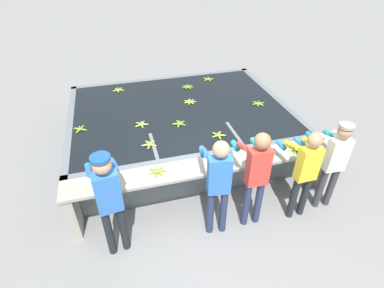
{
  "coord_description": "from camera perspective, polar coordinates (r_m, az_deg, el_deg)",
  "views": [
    {
      "loc": [
        -1.22,
        -3.23,
        3.83
      ],
      "look_at": [
        0.0,
        1.19,
        0.6
      ],
      "focal_mm": 28.0,
      "sensor_mm": 36.0,
      "label": 1
    }
  ],
  "objects": [
    {
      "name": "ground_plane",
      "position": [
        5.16,
        3.62,
        -12.87
      ],
      "size": [
        80.0,
        80.0,
        0.0
      ],
      "primitive_type": "plane",
      "color": "gray",
      "rests_on": "ground"
    },
    {
      "name": "wash_tank",
      "position": [
        6.49,
        -2.28,
        3.46
      ],
      "size": [
        4.47,
        3.43,
        0.85
      ],
      "color": "slate",
      "rests_on": "ground"
    },
    {
      "name": "work_ledge",
      "position": [
        4.88,
        3.05,
        -6.18
      ],
      "size": [
        4.47,
        0.45,
        0.85
      ],
      "color": "#A8A393",
      "rests_on": "ground"
    },
    {
      "name": "worker_0",
      "position": [
        4.06,
        -15.62,
        -9.59
      ],
      "size": [
        0.47,
        0.74,
        1.73
      ],
      "color": "#1E2328",
      "rests_on": "ground"
    },
    {
      "name": "worker_1",
      "position": [
        4.22,
        5.05,
        -6.88
      ],
      "size": [
        0.47,
        0.74,
        1.69
      ],
      "color": "navy",
      "rests_on": "ground"
    },
    {
      "name": "worker_2",
      "position": [
        4.42,
        12.13,
        -5.22
      ],
      "size": [
        0.42,
        0.72,
        1.7
      ],
      "color": "navy",
      "rests_on": "ground"
    },
    {
      "name": "worker_3",
      "position": [
        4.8,
        20.73,
        -4.39
      ],
      "size": [
        0.41,
        0.71,
        1.6
      ],
      "color": "#1E2328",
      "rests_on": "ground"
    },
    {
      "name": "worker_4",
      "position": [
        5.14,
        25.42,
        -2.52
      ],
      "size": [
        0.43,
        0.72,
        1.61
      ],
      "color": "#38383D",
      "rests_on": "ground"
    },
    {
      "name": "banana_bunch_floating_0",
      "position": [
        5.71,
        -2.43,
        3.91
      ],
      "size": [
        0.27,
        0.28,
        0.08
      ],
      "color": "#7FAD33",
      "rests_on": "wash_tank"
    },
    {
      "name": "banana_bunch_floating_1",
      "position": [
        5.76,
        -9.61,
        3.7
      ],
      "size": [
        0.28,
        0.27,
        0.08
      ],
      "color": "#9EC642",
      "rests_on": "wash_tank"
    },
    {
      "name": "banana_bunch_floating_2",
      "position": [
        6.58,
        12.51,
        7.54
      ],
      "size": [
        0.28,
        0.26,
        0.08
      ],
      "color": "#7FAD33",
      "rests_on": "wash_tank"
    },
    {
      "name": "banana_bunch_floating_3",
      "position": [
        7.19,
        -0.84,
        10.83
      ],
      "size": [
        0.28,
        0.28,
        0.08
      ],
      "color": "#75A333",
      "rests_on": "wash_tank"
    },
    {
      "name": "banana_bunch_floating_4",
      "position": [
        7.62,
        3.09,
        12.23
      ],
      "size": [
        0.27,
        0.27,
        0.08
      ],
      "color": "#8CB738",
      "rests_on": "wash_tank"
    },
    {
      "name": "banana_bunch_floating_5",
      "position": [
        5.92,
        -20.54,
        2.67
      ],
      "size": [
        0.26,
        0.26,
        0.08
      ],
      "color": "#8CB738",
      "rests_on": "wash_tank"
    },
    {
      "name": "banana_bunch_floating_6",
      "position": [
        7.24,
        -13.83,
        9.96
      ],
      "size": [
        0.28,
        0.27,
        0.08
      ],
      "color": "#9EC642",
      "rests_on": "wash_tank"
    },
    {
      "name": "banana_bunch_floating_7",
      "position": [
        5.19,
        -8.16,
        -0.07
      ],
      "size": [
        0.27,
        0.28,
        0.08
      ],
      "color": "#9EC642",
      "rests_on": "wash_tank"
    },
    {
      "name": "banana_bunch_floating_8",
      "position": [
        5.39,
        5.05,
        1.7
      ],
      "size": [
        0.28,
        0.27,
        0.08
      ],
      "color": "#8CB738",
      "rests_on": "wash_tank"
    },
    {
      "name": "banana_bunch_floating_9",
      "position": [
        6.5,
        -0.4,
        8.06
      ],
      "size": [
        0.28,
        0.28,
        0.08
      ],
      "color": "#9EC642",
      "rests_on": "wash_tank"
    },
    {
      "name": "banana_bunch_ledge_0",
      "position": [
        4.6,
        -6.61,
        -5.12
      ],
      "size": [
        0.28,
        0.27,
        0.08
      ],
      "color": "#7FAD33",
      "rests_on": "work_ledge"
    },
    {
      "name": "banana_bunch_ledge_1",
      "position": [
        5.3,
        19.01,
        -0.95
      ],
      "size": [
        0.28,
        0.26,
        0.08
      ],
      "color": "#9EC642",
      "rests_on": "work_ledge"
    },
    {
      "name": "knife_0",
      "position": [
        5.09,
        13.84,
        -1.72
      ],
      "size": [
        0.22,
        0.3,
        0.02
      ],
      "color": "silver",
      "rests_on": "work_ledge"
    }
  ]
}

